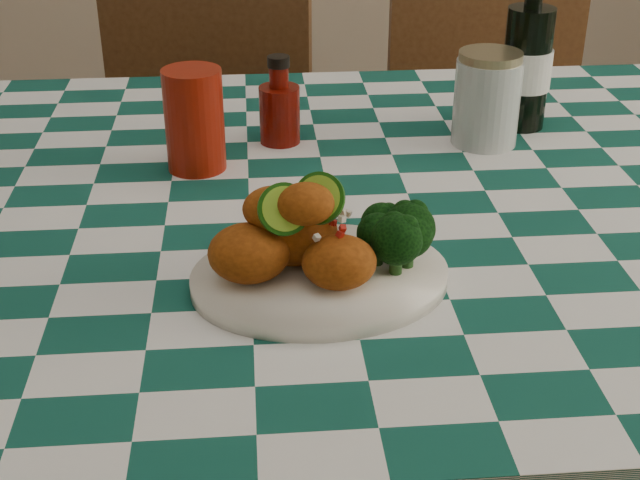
{
  "coord_description": "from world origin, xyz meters",
  "views": [
    {
      "loc": [
        -0.1,
        -1.03,
        1.28
      ],
      "look_at": [
        -0.03,
        -0.22,
        0.84
      ],
      "focal_mm": 50.0,
      "sensor_mm": 36.0,
      "label": 1
    }
  ],
  "objects_px": {
    "red_tumbler": "(194,120)",
    "dining_table": "(328,433)",
    "fried_chicken_pile": "(305,228)",
    "ketchup_bottle": "(279,100)",
    "wooden_chair_right": "(495,181)",
    "wooden_chair_left": "(188,186)",
    "mason_jar": "(487,98)",
    "beer_bottle": "(528,45)",
    "plate": "(320,278)"
  },
  "relations": [
    {
      "from": "mason_jar",
      "to": "plate",
      "type": "bearing_deg",
      "value": -125.37
    },
    {
      "from": "beer_bottle",
      "to": "wooden_chair_right",
      "type": "relative_size",
      "value": 0.26
    },
    {
      "from": "dining_table",
      "to": "mason_jar",
      "type": "distance_m",
      "value": 0.55
    },
    {
      "from": "fried_chicken_pile",
      "to": "wooden_chair_left",
      "type": "relative_size",
      "value": 0.16
    },
    {
      "from": "beer_bottle",
      "to": "wooden_chair_left",
      "type": "xyz_separation_m",
      "value": [
        -0.55,
        0.45,
        -0.41
      ]
    },
    {
      "from": "ketchup_bottle",
      "to": "wooden_chair_left",
      "type": "height_order",
      "value": "wooden_chair_left"
    },
    {
      "from": "mason_jar",
      "to": "wooden_chair_left",
      "type": "xyz_separation_m",
      "value": [
        -0.47,
        0.51,
        -0.35
      ]
    },
    {
      "from": "wooden_chair_right",
      "to": "wooden_chair_left",
      "type": "bearing_deg",
      "value": -176.19
    },
    {
      "from": "red_tumbler",
      "to": "mason_jar",
      "type": "height_order",
      "value": "red_tumbler"
    },
    {
      "from": "mason_jar",
      "to": "wooden_chair_right",
      "type": "relative_size",
      "value": 0.14
    },
    {
      "from": "wooden_chair_right",
      "to": "red_tumbler",
      "type": "bearing_deg",
      "value": -133.66
    },
    {
      "from": "wooden_chair_left",
      "to": "wooden_chair_right",
      "type": "height_order",
      "value": "wooden_chair_left"
    },
    {
      "from": "fried_chicken_pile",
      "to": "beer_bottle",
      "type": "distance_m",
      "value": 0.58
    },
    {
      "from": "red_tumbler",
      "to": "dining_table",
      "type": "bearing_deg",
      "value": -31.68
    },
    {
      "from": "dining_table",
      "to": "wooden_chair_right",
      "type": "distance_m",
      "value": 0.82
    },
    {
      "from": "dining_table",
      "to": "wooden_chair_right",
      "type": "relative_size",
      "value": 1.74
    },
    {
      "from": "dining_table",
      "to": "fried_chicken_pile",
      "type": "distance_m",
      "value": 0.51
    },
    {
      "from": "dining_table",
      "to": "fried_chicken_pile",
      "type": "xyz_separation_m",
      "value": [
        -0.05,
        -0.22,
        0.46
      ]
    },
    {
      "from": "ketchup_bottle",
      "to": "wooden_chair_right",
      "type": "xyz_separation_m",
      "value": [
        0.48,
        0.5,
        -0.37
      ]
    },
    {
      "from": "wooden_chair_left",
      "to": "wooden_chair_right",
      "type": "relative_size",
      "value": 1.05
    },
    {
      "from": "red_tumbler",
      "to": "wooden_chair_left",
      "type": "height_order",
      "value": "wooden_chair_left"
    },
    {
      "from": "fried_chicken_pile",
      "to": "ketchup_bottle",
      "type": "xyz_separation_m",
      "value": [
        -0.01,
        0.41,
        -0.0
      ]
    },
    {
      "from": "fried_chicken_pile",
      "to": "wooden_chair_right",
      "type": "relative_size",
      "value": 0.17
    },
    {
      "from": "red_tumbler",
      "to": "wooden_chair_right",
      "type": "height_order",
      "value": "wooden_chair_right"
    },
    {
      "from": "plate",
      "to": "wooden_chair_left",
      "type": "xyz_separation_m",
      "value": [
        -0.2,
        0.89,
        -0.3
      ]
    },
    {
      "from": "plate",
      "to": "wooden_chair_right",
      "type": "distance_m",
      "value": 1.07
    },
    {
      "from": "ketchup_bottle",
      "to": "dining_table",
      "type": "bearing_deg",
      "value": -74.37
    },
    {
      "from": "plate",
      "to": "red_tumbler",
      "type": "bearing_deg",
      "value": 113.51
    },
    {
      "from": "dining_table",
      "to": "wooden_chair_left",
      "type": "xyz_separation_m",
      "value": [
        -0.23,
        0.67,
        0.11
      ]
    },
    {
      "from": "plate",
      "to": "beer_bottle",
      "type": "bearing_deg",
      "value": 52.3
    },
    {
      "from": "plate",
      "to": "fried_chicken_pile",
      "type": "relative_size",
      "value": 1.72
    },
    {
      "from": "wooden_chair_right",
      "to": "fried_chicken_pile",
      "type": "bearing_deg",
      "value": -115.48
    },
    {
      "from": "plate",
      "to": "wooden_chair_left",
      "type": "bearing_deg",
      "value": 102.67
    },
    {
      "from": "red_tumbler",
      "to": "ketchup_bottle",
      "type": "distance_m",
      "value": 0.15
    },
    {
      "from": "dining_table",
      "to": "red_tumbler",
      "type": "height_order",
      "value": "red_tumbler"
    },
    {
      "from": "plate",
      "to": "mason_jar",
      "type": "height_order",
      "value": "mason_jar"
    },
    {
      "from": "wooden_chair_left",
      "to": "plate",
      "type": "bearing_deg",
      "value": -64.54
    },
    {
      "from": "dining_table",
      "to": "red_tumbler",
      "type": "bearing_deg",
      "value": 148.32
    },
    {
      "from": "plate",
      "to": "ketchup_bottle",
      "type": "distance_m",
      "value": 0.42
    },
    {
      "from": "ketchup_bottle",
      "to": "beer_bottle",
      "type": "distance_m",
      "value": 0.38
    },
    {
      "from": "plate",
      "to": "ketchup_bottle",
      "type": "bearing_deg",
      "value": 93.34
    },
    {
      "from": "ketchup_bottle",
      "to": "wooden_chair_right",
      "type": "relative_size",
      "value": 0.14
    },
    {
      "from": "ketchup_bottle",
      "to": "wooden_chair_left",
      "type": "distance_m",
      "value": 0.62
    },
    {
      "from": "ketchup_bottle",
      "to": "mason_jar",
      "type": "relative_size",
      "value": 0.95
    },
    {
      "from": "dining_table",
      "to": "plate",
      "type": "relative_size",
      "value": 6.03
    },
    {
      "from": "dining_table",
      "to": "wooden_chair_right",
      "type": "xyz_separation_m",
      "value": [
        0.43,
        0.69,
        0.08
      ]
    },
    {
      "from": "wooden_chair_left",
      "to": "wooden_chair_right",
      "type": "bearing_deg",
      "value": 14.67
    },
    {
      "from": "fried_chicken_pile",
      "to": "plate",
      "type": "bearing_deg",
      "value": 0.0
    },
    {
      "from": "red_tumbler",
      "to": "beer_bottle",
      "type": "distance_m",
      "value": 0.51
    },
    {
      "from": "red_tumbler",
      "to": "mason_jar",
      "type": "distance_m",
      "value": 0.42
    }
  ]
}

